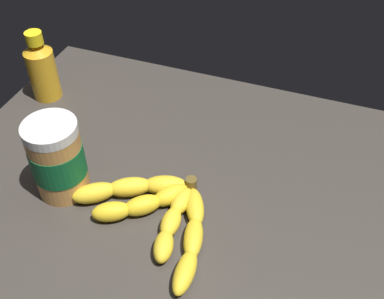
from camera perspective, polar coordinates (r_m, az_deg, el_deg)
The scene contains 4 objects.
ground_plane at distance 85.44cm, azimuth 1.88°, elevation -5.23°, with size 98.52×67.00×3.60cm, color #38332D.
banana_bunch at distance 78.41cm, azimuth -4.47°, elevation -7.43°, with size 26.11×22.06×3.47cm.
peanut_butter_jar at distance 81.55cm, azimuth -16.21°, elevation -1.12°, with size 9.17×9.17×14.77cm.
honey_bottle at distance 105.40cm, azimuth -17.97°, elevation 9.43°, with size 6.11×6.11×15.60cm.
Camera 1 is at (-16.87, 54.19, 62.07)cm, focal length 43.36 mm.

